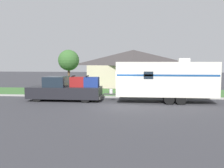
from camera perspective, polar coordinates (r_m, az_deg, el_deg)
ground_plane at (r=18.43m, az=1.22°, el=-4.81°), size 120.00×120.00×0.00m
curb_strip at (r=22.12m, az=2.08°, el=-2.97°), size 80.00×0.30×0.14m
lawn_strip at (r=25.73m, az=2.68°, el=-1.96°), size 80.00×7.00×0.03m
house_across_street at (r=33.22m, az=4.87°, el=3.85°), size 11.81×8.26×4.76m
pickup_truck at (r=20.76m, az=-10.60°, el=-1.27°), size 6.04×2.10×2.06m
travel_trailer at (r=19.89m, az=12.16°, el=1.14°), size 8.68×2.44×3.44m
mailbox at (r=23.51m, az=-6.33°, el=-0.03°), size 0.48×0.20×1.42m
tree_in_yard at (r=26.18m, az=-9.88°, el=5.32°), size 2.16×2.16×4.42m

